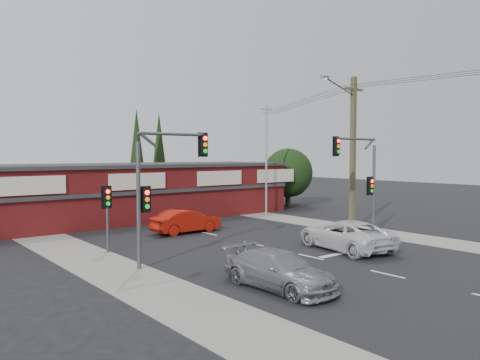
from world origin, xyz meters
TOP-DOWN VIEW (x-y plane):
  - ground at (0.00, 0.00)m, footprint 120.00×120.00m
  - road_strip at (0.00, 5.00)m, footprint 14.00×70.00m
  - verge_left at (-8.50, 5.00)m, footprint 3.00×70.00m
  - verge_right at (8.50, 5.00)m, footprint 3.00×70.00m
  - stop_line at (3.50, -1.50)m, footprint 6.50×0.35m
  - white_suv at (2.69, -1.01)m, footprint 3.56×5.95m
  - silver_suv at (-4.86, -3.93)m, footprint 2.11×4.86m
  - red_sedan at (-0.88, 8.63)m, footprint 4.53×1.68m
  - lane_dashes at (0.00, 7.38)m, footprint 0.12×52.36m
  - shop_building at (-0.99, 16.99)m, footprint 27.30×8.40m
  - tree_cluster at (14.69, 15.44)m, footprint 5.90×5.10m
  - conifer_near at (3.50, 24.00)m, footprint 1.80×1.80m
  - conifer_far at (7.00, 26.00)m, footprint 1.80×1.80m
  - traffic_mast_left at (-6.43, 2.00)m, footprint 3.77×0.27m
  - traffic_mast_right at (6.86, 1.00)m, footprint 3.96×0.27m
  - pedestal_signal at (-7.20, 6.01)m, footprint 0.55×0.27m
  - utility_pole at (8.36, 2.99)m, footprint 4.38×0.59m
  - steel_pole at (9.00, 12.00)m, footprint 1.20×0.16m
  - power_lines at (8.47, -2.47)m, footprint 2.01×29.00m

SIDE VIEW (x-z plane):
  - ground at x=0.00m, z-range 0.00..0.00m
  - road_strip at x=0.00m, z-range 0.00..0.01m
  - verge_left at x=-8.50m, z-range 0.00..0.02m
  - verge_right at x=8.50m, z-range 0.00..0.02m
  - lane_dashes at x=0.00m, z-range 0.01..0.02m
  - stop_line at x=3.50m, z-range 0.01..0.02m
  - silver_suv at x=-4.86m, z-range 0.00..1.39m
  - red_sedan at x=-0.88m, z-range 0.00..1.48m
  - white_suv at x=2.69m, z-range 0.00..1.55m
  - shop_building at x=-0.99m, z-range 0.02..4.25m
  - pedestal_signal at x=-7.20m, z-range 0.72..4.09m
  - tree_cluster at x=14.69m, z-range 0.15..5.65m
  - traffic_mast_left at x=-6.43m, z-range 0.94..6.92m
  - traffic_mast_right at x=6.86m, z-range 0.96..6.93m
  - steel_pole at x=9.00m, z-range 0.20..9.20m
  - utility_pole at x=8.36m, z-range 0.40..10.40m
  - conifer_near at x=3.50m, z-range 0.85..10.10m
  - conifer_far at x=7.00m, z-range 0.85..10.10m
  - power_lines at x=8.47m, z-range 8.43..9.65m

